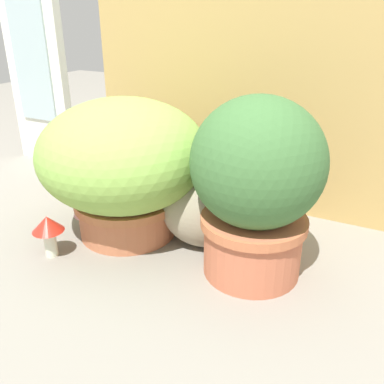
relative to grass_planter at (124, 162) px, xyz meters
name	(u,v)px	position (x,y,z in m)	size (l,w,h in m)	color
ground_plane	(178,265)	(0.23, -0.09, -0.23)	(6.00, 6.00, 0.00)	gray
cardboard_backdrop	(255,106)	(0.26, 0.39, 0.12)	(1.22, 0.03, 0.71)	tan
window_panel_white	(36,64)	(-0.74, 0.40, 0.20)	(0.31, 0.05, 0.85)	white
grass_planter	(124,162)	(0.00, 0.00, 0.00)	(0.50, 0.50, 0.42)	#BB6C48
leafy_planter	(256,184)	(0.42, -0.03, 0.02)	(0.33, 0.33, 0.47)	#C16748
cat	(213,208)	(0.27, 0.05, -0.11)	(0.39, 0.25, 0.32)	gray
mushroom_ornament_red	(48,228)	(-0.11, -0.22, -0.14)	(0.09, 0.09, 0.12)	silver
mushroom_ornament_pink	(91,207)	(-0.09, -0.06, -0.14)	(0.11, 0.11, 0.13)	silver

